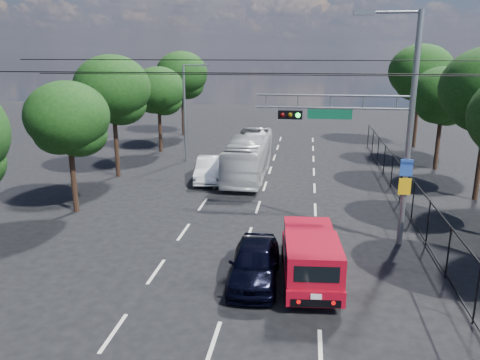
% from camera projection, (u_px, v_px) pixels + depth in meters
% --- Properties ---
extents(ground, '(120.00, 120.00, 0.00)m').
position_uv_depth(ground, '(214.00, 341.00, 13.31)').
color(ground, black).
rests_on(ground, ground).
extents(lane_markings, '(6.12, 38.00, 0.01)m').
position_uv_depth(lane_markings, '(262.00, 196.00, 26.66)').
color(lane_markings, beige).
rests_on(lane_markings, ground).
extents(signal_mast, '(6.43, 0.39, 9.50)m').
position_uv_depth(signal_mast, '(379.00, 121.00, 18.81)').
color(signal_mast, slate).
rests_on(signal_mast, ground).
extents(streetlight_left, '(2.09, 0.22, 7.08)m').
position_uv_depth(streetlight_left, '(187.00, 108.00, 34.11)').
color(streetlight_left, slate).
rests_on(streetlight_left, ground).
extents(utility_wires, '(22.00, 5.04, 0.74)m').
position_uv_depth(utility_wires, '(252.00, 69.00, 19.81)').
color(utility_wires, black).
rests_on(utility_wires, ground).
extents(fence_right, '(0.06, 34.03, 2.00)m').
position_uv_depth(fence_right, '(408.00, 193.00, 23.61)').
color(fence_right, black).
rests_on(fence_right, ground).
extents(tree_right_d, '(4.32, 4.32, 7.02)m').
position_uv_depth(tree_right_d, '(443.00, 99.00, 31.46)').
color(tree_right_d, black).
rests_on(tree_right_d, ground).
extents(tree_right_e, '(5.28, 5.28, 8.58)m').
position_uv_depth(tree_right_e, '(421.00, 76.00, 38.77)').
color(tree_right_e, black).
rests_on(tree_right_e, ground).
extents(tree_left_b, '(4.08, 4.08, 6.63)m').
position_uv_depth(tree_left_b, '(69.00, 123.00, 22.91)').
color(tree_left_b, black).
rests_on(tree_left_b, ground).
extents(tree_left_c, '(4.80, 4.80, 7.80)m').
position_uv_depth(tree_left_c, '(113.00, 93.00, 29.45)').
color(tree_left_c, black).
rests_on(tree_left_c, ground).
extents(tree_left_d, '(4.20, 4.20, 6.83)m').
position_uv_depth(tree_left_d, '(159.00, 93.00, 37.21)').
color(tree_left_d, black).
rests_on(tree_left_d, ground).
extents(tree_left_e, '(4.92, 4.92, 7.99)m').
position_uv_depth(tree_left_e, '(182.00, 77.00, 44.65)').
color(tree_left_e, black).
rests_on(tree_left_e, ground).
extents(red_pickup, '(2.23, 5.18, 1.88)m').
position_uv_depth(red_pickup, '(310.00, 256.00, 16.49)').
color(red_pickup, black).
rests_on(red_pickup, ground).
extents(navy_hatchback, '(1.80, 4.27, 1.44)m').
position_uv_depth(navy_hatchback, '(254.00, 262.00, 16.63)').
color(navy_hatchback, black).
rests_on(navy_hatchback, ground).
extents(white_bus, '(2.30, 9.62, 2.68)m').
position_uv_depth(white_bus, '(249.00, 155.00, 30.79)').
color(white_bus, silver).
rests_on(white_bus, ground).
extents(white_van, '(2.05, 4.65, 1.49)m').
position_uv_depth(white_van, '(210.00, 169.00, 29.65)').
color(white_van, white).
rests_on(white_van, ground).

